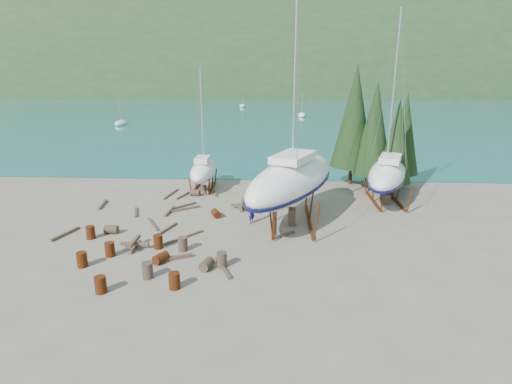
{
  "coord_description": "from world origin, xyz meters",
  "views": [
    {
      "loc": [
        3.66,
        -24.94,
        10.55
      ],
      "look_at": [
        2.18,
        3.0,
        2.27
      ],
      "focal_mm": 28.0,
      "sensor_mm": 36.0,
      "label": 1
    }
  ],
  "objects_px": {
    "worker": "(252,212)",
    "small_sailboat_shore": "(203,170)",
    "large_sailboat_far": "(387,173)",
    "large_sailboat_near": "(292,179)"
  },
  "relations": [
    {
      "from": "worker",
      "to": "large_sailboat_far",
      "type": "bearing_deg",
      "value": -34.62
    },
    {
      "from": "large_sailboat_far",
      "to": "worker",
      "type": "bearing_deg",
      "value": -132.88
    },
    {
      "from": "large_sailboat_far",
      "to": "small_sailboat_shore",
      "type": "bearing_deg",
      "value": -170.97
    },
    {
      "from": "large_sailboat_far",
      "to": "worker",
      "type": "relative_size",
      "value": 9.24
    },
    {
      "from": "worker",
      "to": "small_sailboat_shore",
      "type": "bearing_deg",
      "value": 58.67
    },
    {
      "from": "large_sailboat_far",
      "to": "small_sailboat_shore",
      "type": "distance_m",
      "value": 16.58
    },
    {
      "from": "large_sailboat_far",
      "to": "small_sailboat_shore",
      "type": "relative_size",
      "value": 1.39
    },
    {
      "from": "small_sailboat_shore",
      "to": "large_sailboat_far",
      "type": "bearing_deg",
      "value": -12.16
    },
    {
      "from": "large_sailboat_near",
      "to": "worker",
      "type": "distance_m",
      "value": 3.84
    },
    {
      "from": "small_sailboat_shore",
      "to": "worker",
      "type": "distance_m",
      "value": 10.29
    }
  ]
}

